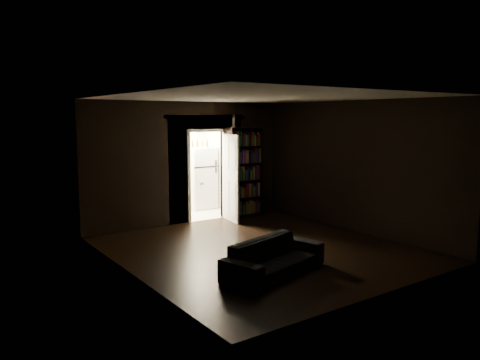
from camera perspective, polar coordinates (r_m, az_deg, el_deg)
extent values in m
plane|color=black|center=(8.82, 2.48, -8.42)|extent=(5.50, 5.50, 0.00)
cube|color=black|center=(10.36, -12.45, 1.70)|extent=(2.55, 0.10, 2.80)
cube|color=black|center=(11.80, 0.89, 2.60)|extent=(1.55, 0.10, 2.80)
cube|color=black|center=(11.08, -4.28, 7.68)|extent=(0.90, 0.10, 0.70)
cube|color=black|center=(7.31, -13.21, -0.76)|extent=(0.02, 5.50, 2.80)
cube|color=black|center=(10.25, 13.69, 1.61)|extent=(0.02, 5.50, 2.80)
cube|color=black|center=(6.60, 17.25, -1.78)|extent=(5.00, 0.02, 2.80)
cube|color=beige|center=(8.49, 2.59, 10.06)|extent=(5.00, 5.50, 0.02)
cube|color=silver|center=(11.12, -4.05, 0.45)|extent=(1.04, 0.06, 2.17)
cube|color=beige|center=(12.08, -6.24, -4.29)|extent=(2.20, 1.80, 0.10)
cube|color=beige|center=(12.63, -8.18, 1.94)|extent=(2.20, 0.10, 2.40)
cube|color=beige|center=(11.42, -10.95, 1.28)|extent=(0.10, 1.60, 2.40)
cube|color=beige|center=(12.42, -2.07, 1.92)|extent=(0.10, 1.60, 2.40)
cube|color=beige|center=(11.82, -6.41, 7.65)|extent=(2.20, 1.80, 0.10)
cube|color=#CF6F7C|center=(12.52, -8.14, 6.57)|extent=(2.00, 0.04, 0.26)
imported|color=black|center=(7.42, 4.21, -8.70)|extent=(2.00, 1.26, 0.71)
cube|color=black|center=(11.47, 0.47, 0.94)|extent=(0.92, 0.37, 2.20)
cube|color=silver|center=(12.62, -4.91, 0.27)|extent=(0.95, 0.92, 1.65)
cube|color=silver|center=(10.97, -1.14, 0.24)|extent=(0.20, 0.85, 2.05)
cube|color=silver|center=(11.30, -0.79, 7.21)|extent=(0.11, 0.11, 0.31)
cube|color=black|center=(12.44, -4.90, 4.52)|extent=(0.58, 0.09, 0.23)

